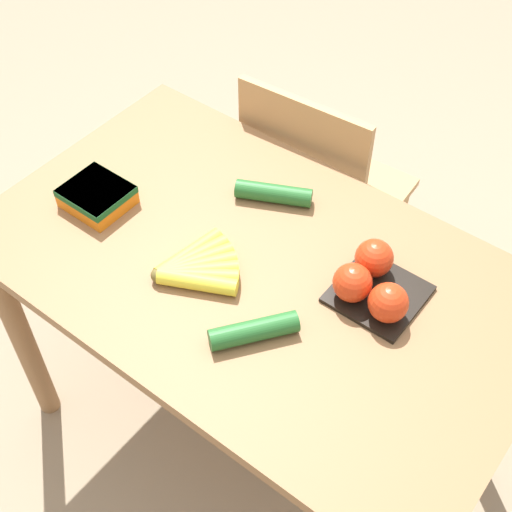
# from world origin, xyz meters

# --- Properties ---
(ground_plane) EXTENTS (12.00, 12.00, 0.00)m
(ground_plane) POSITION_xyz_m (0.00, 0.00, 0.00)
(ground_plane) COLOR gray
(dining_table) EXTENTS (1.24, 0.74, 0.77)m
(dining_table) POSITION_xyz_m (0.00, 0.00, 0.65)
(dining_table) COLOR olive
(dining_table) RESTS_ON ground_plane
(chair) EXTENTS (0.45, 0.43, 0.89)m
(chair) POSITION_xyz_m (-0.18, 0.54, 0.47)
(chair) COLOR tan
(chair) RESTS_ON ground_plane
(banana_bunch) EXTENTS (0.18, 0.19, 0.04)m
(banana_bunch) POSITION_xyz_m (-0.09, -0.10, 0.79)
(banana_bunch) COLOR brown
(banana_bunch) RESTS_ON dining_table
(tomato_pack) EXTENTS (0.18, 0.18, 0.09)m
(tomato_pack) POSITION_xyz_m (0.24, 0.08, 0.82)
(tomato_pack) COLOR black
(tomato_pack) RESTS_ON dining_table
(carrot_bag) EXTENTS (0.14, 0.13, 0.05)m
(carrot_bag) POSITION_xyz_m (-0.41, -0.08, 0.80)
(carrot_bag) COLOR orange
(carrot_bag) RESTS_ON dining_table
(cucumber_near) EXTENTS (0.18, 0.12, 0.04)m
(cucumber_near) POSITION_xyz_m (-0.09, 0.19, 0.80)
(cucumber_near) COLOR #236028
(cucumber_near) RESTS_ON dining_table
(cucumber_far) EXTENTS (0.14, 0.17, 0.04)m
(cucumber_far) POSITION_xyz_m (0.11, -0.15, 0.80)
(cucumber_far) COLOR #236028
(cucumber_far) RESTS_ON dining_table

